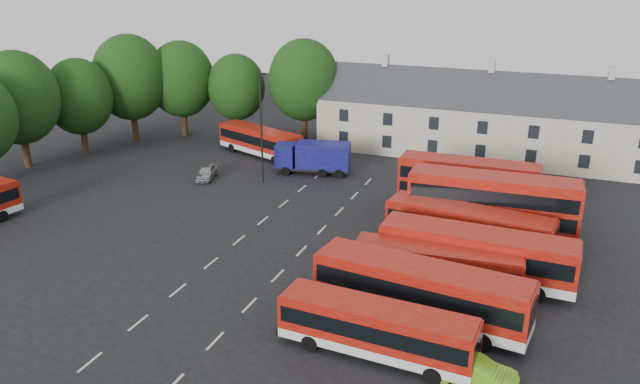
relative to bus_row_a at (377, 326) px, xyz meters
The scene contains 16 objects.
ground 15.81m from the bus_row_a, 148.85° to the left, with size 140.00×140.00×0.00m, color black.
lane_markings 15.02m from the bus_row_a, 137.22° to the left, with size 5.15×33.80×0.01m.
treeline 44.15m from the bus_row_a, 141.19° to the left, with size 29.92×32.59×12.01m.
terrace_houses 38.19m from the bus_row_a, 89.17° to the left, with size 35.70×7.13×10.06m.
bus_row_a is the anchor object (origin of this frame).
bus_row_b 4.35m from the bus_row_a, 72.13° to the left, with size 12.44×4.20×3.45m.
bus_row_c 8.14m from the bus_row_a, 79.37° to the left, with size 10.37×3.18×2.89m.
bus_row_d 10.69m from the bus_row_a, 70.44° to the left, with size 12.21×3.17×3.43m.
bus_row_e 14.46m from the bus_row_a, 80.28° to the left, with size 11.76×4.30×3.25m.
bus_dd_south 17.51m from the bus_row_a, 77.95° to the left, with size 12.09×3.22×4.92m.
bus_dd_north 21.59m from the bus_row_a, 86.68° to the left, with size 10.99×2.57×4.50m.
bus_north 36.79m from the bus_row_a, 125.68° to the left, with size 10.59×6.03×2.95m.
box_truck 29.97m from the bus_row_a, 117.90° to the left, with size 7.40×3.64×3.11m.
silver_car 31.40m from the bus_row_a, 136.93° to the left, with size 1.46×3.63×1.24m, color #9EA1A5.
lime_car 5.15m from the bus_row_a, ahead, with size 1.47×4.22×1.39m, color #80D420.
lamppost 28.57m from the bus_row_a, 128.01° to the left, with size 0.70×0.44×10.20m.
Camera 1 is at (20.70, -34.77, 19.16)m, focal length 35.00 mm.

